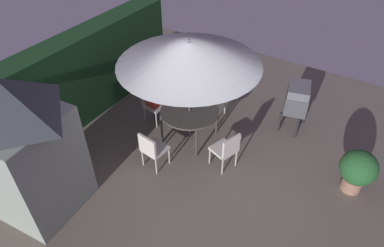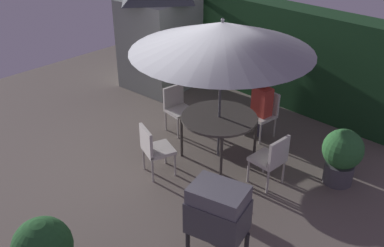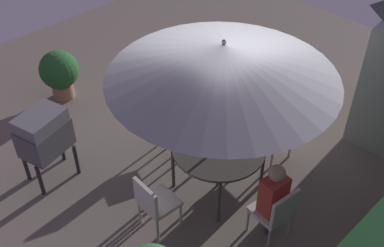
{
  "view_description": "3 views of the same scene",
  "coord_description": "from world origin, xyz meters",
  "px_view_note": "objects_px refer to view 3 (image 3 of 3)",
  "views": [
    {
      "loc": [
        -4.42,
        -2.5,
        5.41
      ],
      "look_at": [
        0.31,
        0.44,
        0.84
      ],
      "focal_mm": 31.93,
      "sensor_mm": 36.0,
      "label": 1
    },
    {
      "loc": [
        4.97,
        -4.29,
        4.34
      ],
      "look_at": [
        0.71,
        0.1,
        0.92
      ],
      "focal_mm": 40.7,
      "sensor_mm": 36.0,
      "label": 2
    },
    {
      "loc": [
        4.4,
        3.98,
        5.26
      ],
      "look_at": [
        0.64,
        0.13,
        0.81
      ],
      "focal_mm": 43.96,
      "sensor_mm": 36.0,
      "label": 3
    }
  ],
  "objects_px": {
    "patio_umbrella": "(223,61)",
    "chair_toward_hedge": "(183,114)",
    "patio_table": "(219,150)",
    "bbq_grill": "(44,134)",
    "chair_near_shed": "(276,211)",
    "chair_toward_house": "(154,202)",
    "potted_plant_by_shed": "(59,72)",
    "chair_far_side": "(278,129)",
    "person_in_red": "(274,193)"
  },
  "relations": [
    {
      "from": "patio_umbrella",
      "to": "chair_toward_hedge",
      "type": "bearing_deg",
      "value": -109.17
    },
    {
      "from": "patio_table",
      "to": "chair_toward_hedge",
      "type": "height_order",
      "value": "chair_toward_hedge"
    },
    {
      "from": "bbq_grill",
      "to": "chair_near_shed",
      "type": "height_order",
      "value": "bbq_grill"
    },
    {
      "from": "patio_umbrella",
      "to": "chair_toward_house",
      "type": "bearing_deg",
      "value": -3.24
    },
    {
      "from": "chair_toward_house",
      "to": "potted_plant_by_shed",
      "type": "bearing_deg",
      "value": -102.34
    },
    {
      "from": "bbq_grill",
      "to": "chair_near_shed",
      "type": "distance_m",
      "value": 3.43
    },
    {
      "from": "chair_toward_house",
      "to": "potted_plant_by_shed",
      "type": "xyz_separation_m",
      "value": [
        -0.77,
        -3.52,
        0.03
      ]
    },
    {
      "from": "patio_table",
      "to": "chair_far_side",
      "type": "height_order",
      "value": "chair_far_side"
    },
    {
      "from": "patio_umbrella",
      "to": "chair_near_shed",
      "type": "relative_size",
      "value": 3.29
    },
    {
      "from": "chair_far_side",
      "to": "chair_toward_house",
      "type": "height_order",
      "value": "same"
    },
    {
      "from": "bbq_grill",
      "to": "patio_umbrella",
      "type": "bearing_deg",
      "value": 130.61
    },
    {
      "from": "person_in_red",
      "to": "bbq_grill",
      "type": "bearing_deg",
      "value": -63.08
    },
    {
      "from": "bbq_grill",
      "to": "person_in_red",
      "type": "distance_m",
      "value": 3.35
    },
    {
      "from": "potted_plant_by_shed",
      "to": "patio_table",
      "type": "bearing_deg",
      "value": 96.23
    },
    {
      "from": "chair_toward_hedge",
      "to": "bbq_grill",
      "type": "bearing_deg",
      "value": -20.23
    },
    {
      "from": "chair_far_side",
      "to": "chair_toward_hedge",
      "type": "distance_m",
      "value": 1.54
    },
    {
      "from": "potted_plant_by_shed",
      "to": "bbq_grill",
      "type": "bearing_deg",
      "value": 53.34
    },
    {
      "from": "chair_toward_hedge",
      "to": "chair_toward_house",
      "type": "distance_m",
      "value": 1.91
    },
    {
      "from": "patio_table",
      "to": "chair_near_shed",
      "type": "xyz_separation_m",
      "value": [
        0.13,
        1.16,
        -0.22
      ]
    },
    {
      "from": "bbq_grill",
      "to": "potted_plant_by_shed",
      "type": "height_order",
      "value": "bbq_grill"
    },
    {
      "from": "chair_far_side",
      "to": "bbq_grill",
      "type": "bearing_deg",
      "value": -36.05
    },
    {
      "from": "patio_umbrella",
      "to": "bbq_grill",
      "type": "bearing_deg",
      "value": -49.39
    },
    {
      "from": "bbq_grill",
      "to": "chair_toward_hedge",
      "type": "height_order",
      "value": "bbq_grill"
    },
    {
      "from": "patio_umbrella",
      "to": "potted_plant_by_shed",
      "type": "bearing_deg",
      "value": -83.77
    },
    {
      "from": "chair_far_side",
      "to": "chair_toward_house",
      "type": "distance_m",
      "value": 2.38
    },
    {
      "from": "bbq_grill",
      "to": "chair_far_side",
      "type": "xyz_separation_m",
      "value": [
        -2.85,
        2.07,
        -0.33
      ]
    },
    {
      "from": "patio_table",
      "to": "chair_near_shed",
      "type": "bearing_deg",
      "value": 83.38
    },
    {
      "from": "patio_table",
      "to": "chair_toward_house",
      "type": "distance_m",
      "value": 1.18
    },
    {
      "from": "chair_far_side",
      "to": "person_in_red",
      "type": "distance_m",
      "value": 1.63
    },
    {
      "from": "chair_toward_house",
      "to": "potted_plant_by_shed",
      "type": "height_order",
      "value": "potted_plant_by_shed"
    },
    {
      "from": "patio_umbrella",
      "to": "chair_near_shed",
      "type": "distance_m",
      "value": 2.05
    },
    {
      "from": "chair_toward_house",
      "to": "person_in_red",
      "type": "xyz_separation_m",
      "value": [
        -1.04,
        1.14,
        0.26
      ]
    },
    {
      "from": "patio_table",
      "to": "person_in_red",
      "type": "distance_m",
      "value": 1.08
    },
    {
      "from": "chair_near_shed",
      "to": "chair_far_side",
      "type": "distance_m",
      "value": 1.67
    },
    {
      "from": "patio_table",
      "to": "potted_plant_by_shed",
      "type": "height_order",
      "value": "potted_plant_by_shed"
    },
    {
      "from": "chair_near_shed",
      "to": "person_in_red",
      "type": "distance_m",
      "value": 0.28
    },
    {
      "from": "bbq_grill",
      "to": "potted_plant_by_shed",
      "type": "bearing_deg",
      "value": -126.66
    },
    {
      "from": "chair_near_shed",
      "to": "person_in_red",
      "type": "bearing_deg",
      "value": -96.62
    },
    {
      "from": "chair_near_shed",
      "to": "potted_plant_by_shed",
      "type": "distance_m",
      "value": 4.75
    },
    {
      "from": "chair_far_side",
      "to": "chair_toward_hedge",
      "type": "relative_size",
      "value": 1.0
    },
    {
      "from": "chair_near_shed",
      "to": "potted_plant_by_shed",
      "type": "bearing_deg",
      "value": -86.89
    },
    {
      "from": "chair_far_side",
      "to": "person_in_red",
      "type": "relative_size",
      "value": 0.71
    },
    {
      "from": "patio_table",
      "to": "potted_plant_by_shed",
      "type": "relative_size",
      "value": 1.38
    },
    {
      "from": "chair_near_shed",
      "to": "bbq_grill",
      "type": "bearing_deg",
      "value": -63.87
    },
    {
      "from": "patio_table",
      "to": "chair_far_side",
      "type": "bearing_deg",
      "value": 172.47
    },
    {
      "from": "patio_table",
      "to": "patio_umbrella",
      "type": "relative_size",
      "value": 0.45
    },
    {
      "from": "chair_far_side",
      "to": "potted_plant_by_shed",
      "type": "bearing_deg",
      "value": -66.91
    },
    {
      "from": "potted_plant_by_shed",
      "to": "person_in_red",
      "type": "xyz_separation_m",
      "value": [
        -0.27,
        4.66,
        0.24
      ]
    },
    {
      "from": "chair_far_side",
      "to": "person_in_red",
      "type": "height_order",
      "value": "person_in_red"
    },
    {
      "from": "patio_table",
      "to": "chair_near_shed",
      "type": "relative_size",
      "value": 1.47
    }
  ]
}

